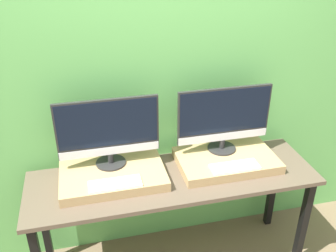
{
  "coord_description": "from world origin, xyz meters",
  "views": [
    {
      "loc": [
        -0.52,
        -1.68,
        2.25
      ],
      "look_at": [
        0.0,
        0.44,
        1.09
      ],
      "focal_mm": 40.0,
      "sensor_mm": 36.0,
      "label": 1
    }
  ],
  "objects_px": {
    "keyboard_right": "(235,166)",
    "monitor_left": "(108,130)",
    "monitor_right": "(224,117)",
    "keyboard_left": "(115,184)"
  },
  "relations": [
    {
      "from": "keyboard_left",
      "to": "keyboard_right",
      "type": "relative_size",
      "value": 1.0
    },
    {
      "from": "keyboard_left",
      "to": "keyboard_right",
      "type": "xyz_separation_m",
      "value": [
        0.78,
        0.0,
        0.0
      ]
    },
    {
      "from": "monitor_left",
      "to": "monitor_right",
      "type": "xyz_separation_m",
      "value": [
        0.78,
        0.0,
        0.0
      ]
    },
    {
      "from": "monitor_right",
      "to": "monitor_left",
      "type": "bearing_deg",
      "value": 180.0
    },
    {
      "from": "keyboard_right",
      "to": "monitor_left",
      "type": "bearing_deg",
      "value": 163.04
    },
    {
      "from": "keyboard_left",
      "to": "monitor_right",
      "type": "relative_size",
      "value": 0.49
    },
    {
      "from": "monitor_right",
      "to": "keyboard_right",
      "type": "height_order",
      "value": "monitor_right"
    },
    {
      "from": "monitor_left",
      "to": "monitor_right",
      "type": "relative_size",
      "value": 1.0
    },
    {
      "from": "monitor_left",
      "to": "keyboard_right",
      "type": "height_order",
      "value": "monitor_left"
    },
    {
      "from": "monitor_left",
      "to": "keyboard_right",
      "type": "bearing_deg",
      "value": -16.96
    }
  ]
}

